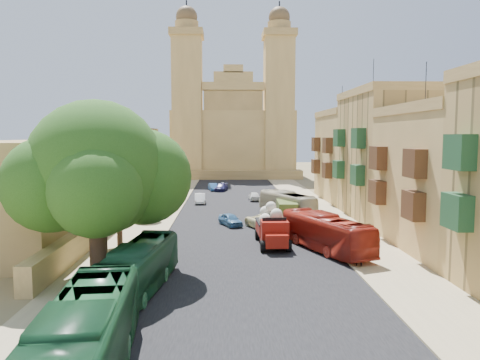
{
  "coord_description": "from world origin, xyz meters",
  "views": [
    {
      "loc": [
        -1.52,
        -24.88,
        8.83
      ],
      "look_at": [
        0.0,
        26.0,
        4.0
      ],
      "focal_mm": 35.0,
      "sensor_mm": 36.0,
      "label": 1
    }
  ],
  "objects": [
    {
      "name": "sidewalk_west",
      "position": [
        -9.5,
        30.0,
        0.01
      ],
      "size": [
        5.0,
        140.0,
        0.01
      ],
      "primitive_type": "cube",
      "color": "tan",
      "rests_on": "ground"
    },
    {
      "name": "street_tree_c",
      "position": [
        -10.0,
        36.0,
        3.45
      ],
      "size": [
        3.35,
        3.35,
        5.15
      ],
      "color": "#3D291E",
      "rests_on": "ground"
    },
    {
      "name": "kerb_east",
      "position": [
        7.0,
        30.0,
        0.06
      ],
      "size": [
        0.25,
        140.0,
        0.12
      ],
      "primitive_type": "cube",
      "color": "tan",
      "rests_on": "ground"
    },
    {
      "name": "car_white_b",
      "position": [
        2.3,
        38.43,
        0.6
      ],
      "size": [
        1.61,
        3.58,
        1.2
      ],
      "primitive_type": "imported",
      "rotation": [
        0.0,
        0.0,
        3.2
      ],
      "color": "silver",
      "rests_on": "ground"
    },
    {
      "name": "west_building_mid",
      "position": [
        -18.0,
        44.0,
        5.0
      ],
      "size": [
        10.0,
        22.0,
        10.0
      ],
      "primitive_type": "cube",
      "color": "tan",
      "rests_on": "ground"
    },
    {
      "name": "ficus_tree",
      "position": [
        -9.4,
        4.01,
        6.53
      ],
      "size": [
        11.05,
        10.17,
        11.05
      ],
      "color": "#3D291E",
      "rests_on": "ground"
    },
    {
      "name": "sidewalk_east",
      "position": [
        9.5,
        30.0,
        0.01
      ],
      "size": [
        5.0,
        140.0,
        0.01
      ],
      "primitive_type": "cube",
      "color": "tan",
      "rests_on": "ground"
    },
    {
      "name": "car_cream",
      "position": [
        2.05,
        19.11,
        0.71
      ],
      "size": [
        4.03,
        5.58,
        1.41
      ],
      "primitive_type": "imported",
      "rotation": [
        0.0,
        0.0,
        3.52
      ],
      "color": "beige",
      "rests_on": "ground"
    },
    {
      "name": "townhouse_c",
      "position": [
        15.95,
        25.0,
        6.91
      ],
      "size": [
        9.0,
        14.0,
        17.4
      ],
      "color": "tan",
      "rests_on": "ground"
    },
    {
      "name": "street_tree_a",
      "position": [
        -10.0,
        12.0,
        3.75
      ],
      "size": [
        3.64,
        3.64,
        5.6
      ],
      "color": "#3D291E",
      "rests_on": "ground"
    },
    {
      "name": "church",
      "position": [
        -0.0,
        78.61,
        9.52
      ],
      "size": [
        28.0,
        22.5,
        36.3
      ],
      "color": "tan",
      "rests_on": "ground"
    },
    {
      "name": "west_building_low",
      "position": [
        -18.0,
        18.0,
        4.2
      ],
      "size": [
        10.0,
        28.0,
        8.4
      ],
      "primitive_type": "cube",
      "color": "#9C7B44",
      "rests_on": "ground"
    },
    {
      "name": "bus_cream_east",
      "position": [
        5.33,
        26.98,
        1.28
      ],
      "size": [
        5.75,
        9.3,
        2.57
      ],
      "primitive_type": "imported",
      "rotation": [
        0.0,
        0.0,
        3.56
      ],
      "color": "#C0B699",
      "rests_on": "ground"
    },
    {
      "name": "road_surface",
      "position": [
        0.0,
        30.0,
        0.01
      ],
      "size": [
        14.0,
        140.0,
        0.01
      ],
      "primitive_type": "cube",
      "color": "black",
      "rests_on": "ground"
    },
    {
      "name": "townhouse_b",
      "position": [
        15.95,
        11.0,
        5.66
      ],
      "size": [
        9.0,
        14.0,
        14.9
      ],
      "color": "tan",
      "rests_on": "ground"
    },
    {
      "name": "car_white_a",
      "position": [
        -4.96,
        35.92,
        0.64
      ],
      "size": [
        1.59,
        3.94,
        1.27
      ],
      "primitive_type": "imported",
      "rotation": [
        0.0,
        0.0,
        0.06
      ],
      "color": "white",
      "rests_on": "ground"
    },
    {
      "name": "street_tree_d",
      "position": [
        -10.0,
        48.0,
        3.65
      ],
      "size": [
        3.54,
        3.54,
        5.45
      ],
      "color": "#3D291E",
      "rests_on": "ground"
    },
    {
      "name": "car_blue_a",
      "position": [
        -1.12,
        20.5,
        0.61
      ],
      "size": [
        2.69,
        3.83,
        1.21
      ],
      "primitive_type": "imported",
      "rotation": [
        0.0,
        0.0,
        0.4
      ],
      "color": "teal",
      "rests_on": "ground"
    },
    {
      "name": "olive_pickup",
      "position": [
        4.95,
        24.26,
        0.91
      ],
      "size": [
        2.21,
        4.58,
        1.86
      ],
      "color": "#4B5D22",
      "rests_on": "ground"
    },
    {
      "name": "pedestrian_c",
      "position": [
        7.5,
        9.58,
        0.79
      ],
      "size": [
        0.39,
        0.92,
        1.58
      ],
      "primitive_type": "imported",
      "rotation": [
        0.0,
        0.0,
        4.71
      ],
      "color": "#29292E",
      "rests_on": "ground"
    },
    {
      "name": "west_wall",
      "position": [
        -12.5,
        20.0,
        0.9
      ],
      "size": [
        1.0,
        40.0,
        1.8
      ],
      "primitive_type": "cube",
      "color": "tan",
      "rests_on": "ground"
    },
    {
      "name": "ground",
      "position": [
        0.0,
        0.0,
        0.0
      ],
      "size": [
        260.0,
        260.0,
        0.0
      ],
      "primitive_type": "plane",
      "color": "olive"
    },
    {
      "name": "red_truck",
      "position": [
        2.18,
        12.16,
        1.51
      ],
      "size": [
        2.49,
        5.96,
        3.44
      ],
      "color": "maroon",
      "rests_on": "ground"
    },
    {
      "name": "pedestrian_a",
      "position": [
        7.5,
        6.01,
        0.87
      ],
      "size": [
        0.67,
        0.47,
        1.74
      ],
      "primitive_type": "imported",
      "rotation": [
        0.0,
        0.0,
        3.05
      ],
      "color": "black",
      "rests_on": "ground"
    },
    {
      "name": "car_blue_b",
      "position": [
        -3.59,
        50.08,
        0.58
      ],
      "size": [
        1.82,
        3.66,
        1.15
      ],
      "primitive_type": "imported",
      "rotation": [
        0.0,
        0.0,
        0.18
      ],
      "color": "#3770C0",
      "rests_on": "ground"
    },
    {
      "name": "street_tree_b",
      "position": [
        -10.0,
        24.0,
        2.87
      ],
      "size": [
        2.8,
        2.8,
        4.3
      ],
      "color": "#3D291E",
      "rests_on": "ground"
    },
    {
      "name": "bus_green_south",
      "position": [
        -6.5,
        -9.26,
        1.58
      ],
      "size": [
        3.57,
        11.56,
        3.17
      ],
      "primitive_type": "imported",
      "rotation": [
        0.0,
        0.0,
        0.08
      ],
      "color": "#174A28",
      "rests_on": "ground"
    },
    {
      "name": "car_dkblue",
      "position": [
        -2.32,
        49.55,
        0.58
      ],
      "size": [
        2.38,
        4.21,
        1.15
      ],
      "primitive_type": "imported",
      "rotation": [
        0.0,
        0.0,
        -0.2
      ],
      "color": "#1B1A4E",
      "rests_on": "ground"
    },
    {
      "name": "kerb_west",
      "position": [
        -7.0,
        30.0,
        0.06
      ],
      "size": [
        0.25,
        140.0,
        0.12
      ],
      "primitive_type": "cube",
      "color": "tan",
      "rests_on": "ground"
    },
    {
      "name": "bus_green_north",
      "position": [
        -6.5,
        1.17,
        1.38
      ],
      "size": [
        3.48,
        10.12,
        2.76
      ],
      "primitive_type": "imported",
      "rotation": [
        0.0,
        0.0,
        -0.12
      ],
      "color": "#205A36",
      "rests_on": "ground"
    },
    {
      "name": "townhouse_d",
      "position": [
        15.95,
        39.0,
        6.16
      ],
      "size": [
        9.0,
        14.0,
        15.9
      ],
      "color": "tan",
      "rests_on": "ground"
    },
    {
      "name": "bus_red_east",
      "position": [
        6.11,
        10.29,
        1.4
      ],
      "size": [
        5.79,
        10.24,
        2.8
      ],
      "primitive_type": "imported",
      "rotation": [
        0.0,
        0.0,
        3.51
      ],
      "color": "maroon",
      "rests_on": "ground"
    }
  ]
}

